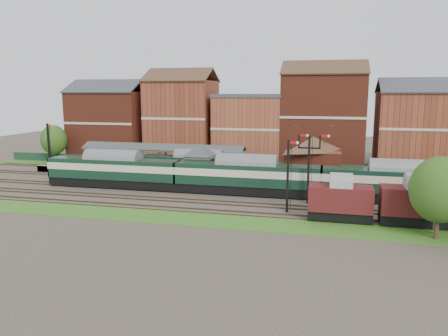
% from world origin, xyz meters
% --- Properties ---
extents(ground, '(160.00, 160.00, 0.00)m').
position_xyz_m(ground, '(0.00, 0.00, 0.00)').
color(ground, '#473D33').
rests_on(ground, ground).
extents(grass_back, '(90.00, 4.50, 0.06)m').
position_xyz_m(grass_back, '(0.00, 16.00, 0.03)').
color(grass_back, '#2D6619').
rests_on(grass_back, ground).
extents(grass_front, '(90.00, 5.00, 0.06)m').
position_xyz_m(grass_front, '(0.00, -12.00, 0.03)').
color(grass_front, '#2D6619').
rests_on(grass_front, ground).
extents(fence, '(90.00, 0.12, 1.50)m').
position_xyz_m(fence, '(0.00, 18.00, 0.75)').
color(fence, '#193823').
rests_on(fence, ground).
extents(platform, '(55.00, 3.40, 1.00)m').
position_xyz_m(platform, '(-5.00, 9.75, 0.50)').
color(platform, '#2D2D2D').
rests_on(platform, ground).
extents(signal_box, '(5.40, 5.40, 6.00)m').
position_xyz_m(signal_box, '(-3.00, 3.25, 3.19)').
color(signal_box, '#637A57').
rests_on(signal_box, ground).
extents(brick_hut, '(3.20, 2.64, 2.94)m').
position_xyz_m(brick_hut, '(5.00, 3.25, 1.20)').
color(brick_hut, brown).
rests_on(brick_hut, ground).
extents(station_building, '(8.10, 8.10, 5.90)m').
position_xyz_m(station_building, '(12.00, 9.75, 3.96)').
color(station_building, maroon).
rests_on(station_building, platform).
extents(canopy, '(26.00, 3.89, 4.08)m').
position_xyz_m(canopy, '(-11.00, 9.75, 4.58)').
color(canopy, '#4D5434').
rests_on(canopy, platform).
extents(semaphore_bracket, '(3.60, 0.25, 8.18)m').
position_xyz_m(semaphore_bracket, '(12.04, -2.50, 4.63)').
color(semaphore_bracket, black).
rests_on(semaphore_bracket, ground).
extents(semaphore_platform_end, '(1.23, 0.25, 8.00)m').
position_xyz_m(semaphore_platform_end, '(-29.98, 8.00, 4.16)').
color(semaphore_platform_end, black).
rests_on(semaphore_platform_end, ground).
extents(semaphore_siding, '(1.23, 0.25, 8.00)m').
position_xyz_m(semaphore_siding, '(10.02, -7.00, 4.16)').
color(semaphore_siding, black).
rests_on(semaphore_siding, ground).
extents(yard_lamp, '(2.60, 0.22, 7.00)m').
position_xyz_m(yard_lamp, '(24.00, -11.50, 3.99)').
color(yard_lamp, beige).
rests_on(yard_lamp, ground).
extents(town_backdrop, '(69.00, 10.00, 16.00)m').
position_xyz_m(town_backdrop, '(-0.18, 25.00, 7.00)').
color(town_backdrop, maroon).
rests_on(town_backdrop, ground).
extents(dmu_train, '(55.76, 2.93, 4.28)m').
position_xyz_m(dmu_train, '(4.19, 0.00, 2.50)').
color(dmu_train, black).
rests_on(dmu_train, ground).
extents(platform_railcar, '(16.96, 2.68, 3.91)m').
position_xyz_m(platform_railcar, '(-4.13, 6.50, 2.29)').
color(platform_railcar, black).
rests_on(platform_railcar, ground).
extents(goods_van_a, '(6.34, 2.75, 3.85)m').
position_xyz_m(goods_van_a, '(15.55, -9.00, 2.18)').
color(goods_van_a, black).
rests_on(goods_van_a, ground).
extents(goods_van_b, '(6.71, 2.91, 4.07)m').
position_xyz_m(goods_van_b, '(22.73, -9.00, 2.30)').
color(goods_van_b, black).
rests_on(goods_van_b, ground).
extents(tree_far, '(5.15, 5.15, 7.52)m').
position_xyz_m(tree_far, '(23.84, -12.82, 4.54)').
color(tree_far, '#382619').
rests_on(tree_far, ground).
extents(tree_back, '(4.76, 4.76, 6.95)m').
position_xyz_m(tree_back, '(-35.21, 16.92, 4.21)').
color(tree_back, '#382619').
rests_on(tree_back, ground).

